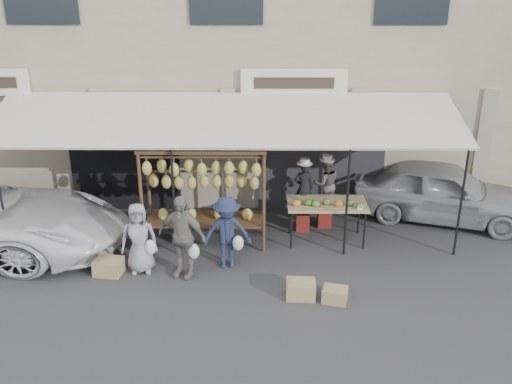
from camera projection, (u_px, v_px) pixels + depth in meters
ground_plane at (221, 283)px, 10.90m from camera, size 90.00×90.00×0.00m
shophouse at (233, 41)px, 15.51m from camera, size 24.00×6.15×7.30m
awning at (226, 120)px, 12.02m from camera, size 10.00×2.35×2.92m
banana_rack at (203, 176)px, 11.79m from camera, size 2.60×0.90×2.24m
produce_table at (327, 205)px, 12.15m from camera, size 1.70×0.90×1.04m
vendor_left at (304, 188)px, 12.63m from camera, size 0.47×0.33×1.22m
vendor_right at (326, 184)px, 12.82m from camera, size 0.66×0.55×1.22m
customer_left at (139, 238)px, 11.04m from camera, size 0.75×0.53×1.44m
customer_mid at (182, 237)px, 10.84m from camera, size 1.06×0.71×1.68m
customer_right at (227, 233)px, 11.19m from camera, size 1.03×0.67×1.50m
stool_left at (303, 221)px, 12.94m from camera, size 0.36×0.36×0.41m
stool_right at (324, 217)px, 13.13m from camera, size 0.31×0.31×0.43m
crate_near_a at (301, 289)px, 10.38m from camera, size 0.55×0.42×0.32m
crate_near_b at (335, 295)px, 10.26m from camera, size 0.51×0.43×0.26m
crate_far at (109, 267)px, 11.14m from camera, size 0.58×0.48×0.32m
sedan at (442, 191)px, 13.32m from camera, size 4.40×2.80×1.39m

